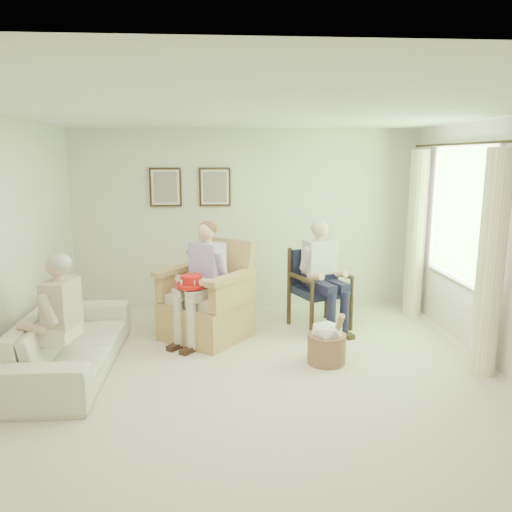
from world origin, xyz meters
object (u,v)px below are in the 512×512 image
object	(u,v)px
wicker_armchair	(207,307)
person_sofa	(56,314)
sofa	(71,341)
person_wicker	(205,273)
person_dark	(322,268)
hatbox	(327,342)
red_hat	(192,282)
wood_armchair	(319,285)

from	to	relation	value
wicker_armchair	person_sofa	size ratio (longest dim) A/B	0.93
sofa	person_wicker	xyz separation A→B (m)	(1.39, 0.73, 0.54)
wicker_armchair	person_dark	world-z (taller)	person_dark
sofa	hatbox	bearing A→B (deg)	-90.46
person_dark	hatbox	world-z (taller)	person_dark
person_dark	red_hat	xyz separation A→B (m)	(-1.62, -0.47, -0.04)
sofa	red_hat	size ratio (longest dim) A/B	6.16
sofa	person_sofa	bearing A→B (deg)	180.00
person_wicker	person_dark	distance (m)	1.50
wood_armchair	sofa	world-z (taller)	wood_armchair
wicker_armchair	red_hat	bearing A→B (deg)	-80.15
person_sofa	red_hat	distance (m)	1.56
wood_armchair	red_hat	bearing A→B (deg)	179.04
wood_armchair	hatbox	xyz separation A→B (m)	(-0.14, -1.24, -0.31)
person_sofa	wood_armchair	bearing A→B (deg)	127.97
wicker_armchair	sofa	bearing A→B (deg)	-109.94
wood_armchair	person_sofa	distance (m)	3.28
sofa	person_sofa	world-z (taller)	person_sofa
wicker_armchair	person_sofa	distance (m)	1.91
person_wicker	hatbox	distance (m)	1.64
sofa	red_hat	distance (m)	1.44
person_wicker	red_hat	bearing A→B (deg)	-99.89
sofa	red_hat	world-z (taller)	red_hat
person_dark	hatbox	bearing A→B (deg)	-119.94
wood_armchair	person_dark	xyz separation A→B (m)	(0.00, -0.17, 0.27)
hatbox	red_hat	bearing A→B (deg)	157.67
wicker_armchair	person_wicker	bearing A→B (deg)	-52.55
person_wicker	red_hat	size ratio (longest dim) A/B	4.07
wood_armchair	sofa	size ratio (longest dim) A/B	0.47
wicker_armchair	person_dark	bearing A→B (deg)	43.95
red_hat	hatbox	xyz separation A→B (m)	(1.48, -0.61, -0.54)
wicker_armchair	red_hat	xyz separation A→B (m)	(-0.16, -0.30, 0.40)
wood_armchair	person_dark	world-z (taller)	person_dark
wood_armchair	sofa	distance (m)	3.11
hatbox	person_wicker	bearing A→B (deg)	150.31
sofa	hatbox	world-z (taller)	sofa
sofa	person_dark	world-z (taller)	person_dark
person_wicker	wood_armchair	bearing A→B (deg)	55.96
wood_armchair	red_hat	world-z (taller)	wood_armchair
wicker_armchair	hatbox	bearing A→B (deg)	2.90
wicker_armchair	wood_armchair	size ratio (longest dim) A/B	1.19
person_sofa	hatbox	world-z (taller)	person_sofa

